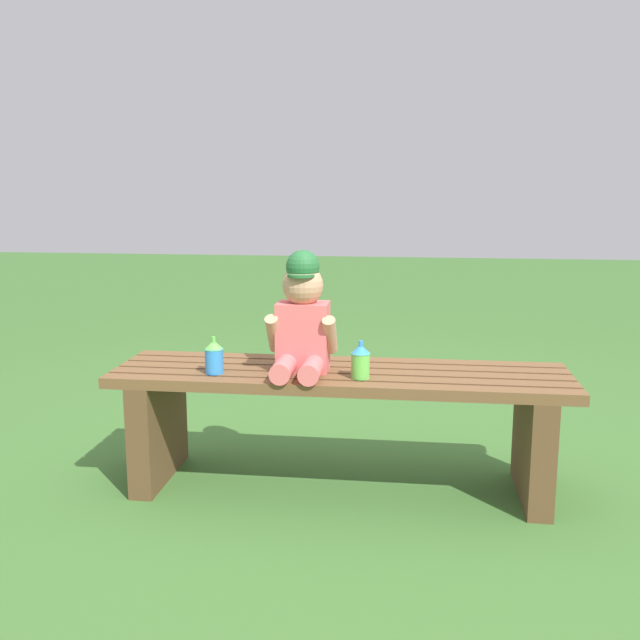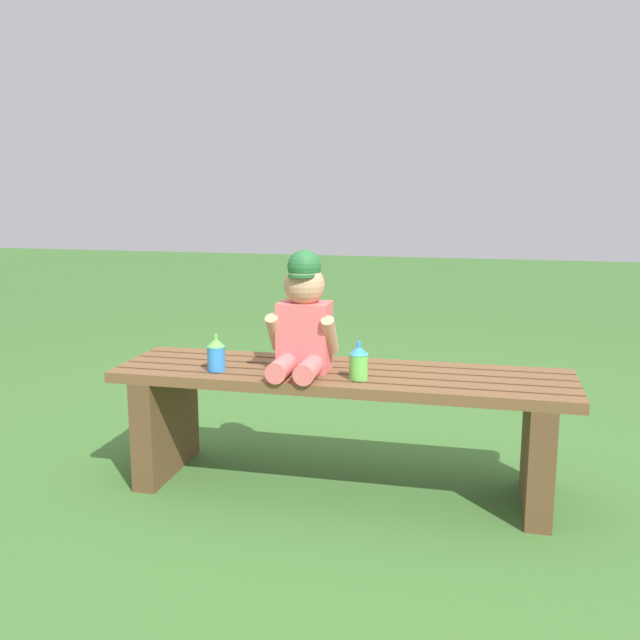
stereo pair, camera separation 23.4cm
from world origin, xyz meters
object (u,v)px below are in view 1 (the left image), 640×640
at_px(child_figure, 302,319).
at_px(sippy_cup_left, 214,356).
at_px(park_bench, 340,409).
at_px(sippy_cup_right, 361,361).

xyz_separation_m(child_figure, sippy_cup_left, (-0.28, -0.06, -0.12)).
bearing_deg(park_bench, child_figure, -166.19).
relative_size(sippy_cup_left, sippy_cup_right, 1.00).
distance_m(park_bench, sippy_cup_left, 0.46).
bearing_deg(park_bench, sippy_cup_right, -51.19).
xyz_separation_m(park_bench, child_figure, (-0.12, -0.03, 0.31)).
relative_size(park_bench, sippy_cup_left, 12.33).
distance_m(sippy_cup_left, sippy_cup_right, 0.48).
distance_m(park_bench, sippy_cup_right, 0.23).
bearing_deg(child_figure, sippy_cup_left, -167.63).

